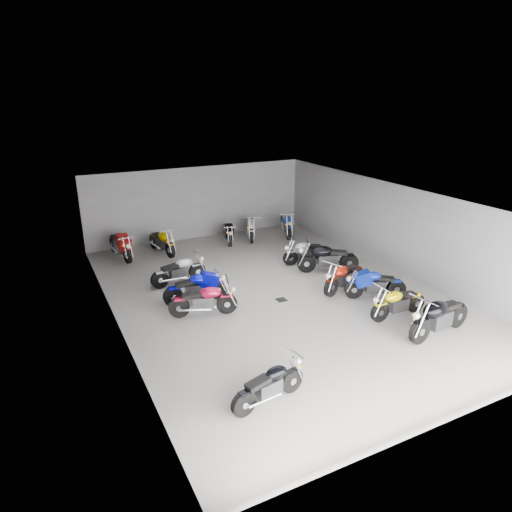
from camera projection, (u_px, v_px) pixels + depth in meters
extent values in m
plane|color=gray|center=(274.00, 294.00, 15.04)|extent=(14.00, 14.00, 0.00)
cube|color=slate|center=(199.00, 203.00, 20.37)|extent=(10.00, 0.10, 3.20)
cube|color=slate|center=(113.00, 275.00, 12.38)|extent=(0.10, 14.00, 3.20)
cube|color=slate|center=(394.00, 228.00, 16.61)|extent=(0.10, 14.00, 3.20)
cube|color=black|center=(275.00, 198.00, 13.94)|extent=(10.00, 14.00, 0.04)
cube|color=black|center=(281.00, 300.00, 14.62)|extent=(0.32, 0.32, 0.01)
cylinder|color=black|center=(292.00, 380.00, 10.09)|extent=(0.59, 0.22, 0.58)
cylinder|color=black|center=(244.00, 404.00, 9.34)|extent=(0.59, 0.24, 0.58)
cube|color=#2D2D30|center=(269.00, 388.00, 9.68)|extent=(0.63, 0.37, 0.36)
ellipsoid|color=black|center=(276.00, 373.00, 9.70)|extent=(0.67, 0.47, 0.32)
cube|color=black|center=(258.00, 383.00, 9.43)|extent=(0.59, 0.35, 0.16)
cylinder|color=black|center=(227.00, 304.00, 13.65)|extent=(0.63, 0.30, 0.62)
cylinder|color=black|center=(179.00, 308.00, 13.41)|extent=(0.64, 0.32, 0.62)
cube|color=#2D2D30|center=(203.00, 303.00, 13.50)|extent=(0.69, 0.46, 0.39)
ellipsoid|color=maroon|center=(210.00, 293.00, 13.43)|extent=(0.75, 0.56, 0.35)
cube|color=black|center=(192.00, 295.00, 13.35)|extent=(0.65, 0.43, 0.18)
cylinder|color=black|center=(217.00, 290.00, 14.61)|extent=(0.64, 0.19, 0.63)
cylinder|color=black|center=(173.00, 296.00, 14.13)|extent=(0.64, 0.21, 0.63)
cube|color=#2D2D30|center=(195.00, 290.00, 14.34)|extent=(0.67, 0.36, 0.39)
ellipsoid|color=#0609B6|center=(202.00, 280.00, 14.30)|extent=(0.71, 0.46, 0.35)
cube|color=black|center=(185.00, 284.00, 14.14)|extent=(0.63, 0.34, 0.18)
cylinder|color=black|center=(197.00, 271.00, 16.11)|extent=(0.63, 0.19, 0.62)
cylinder|color=black|center=(160.00, 280.00, 15.39)|extent=(0.63, 0.21, 0.62)
cube|color=#2D2D30|center=(179.00, 273.00, 15.72)|extent=(0.65, 0.35, 0.39)
ellipsoid|color=#ADADB3|center=(184.00, 263.00, 15.72)|extent=(0.69, 0.45, 0.35)
cube|color=black|center=(170.00, 267.00, 15.47)|extent=(0.61, 0.33, 0.18)
cylinder|color=black|center=(420.00, 331.00, 12.01)|extent=(0.73, 0.23, 0.72)
cylinder|color=black|center=(457.00, 315.00, 12.85)|extent=(0.73, 0.25, 0.72)
cube|color=#2D2D30|center=(440.00, 319.00, 12.39)|extent=(0.76, 0.42, 0.45)
ellipsoid|color=black|center=(436.00, 310.00, 12.14)|extent=(0.81, 0.53, 0.40)
cube|color=black|center=(449.00, 306.00, 12.47)|extent=(0.71, 0.39, 0.20)
cylinder|color=black|center=(380.00, 312.00, 13.16)|extent=(0.60, 0.13, 0.60)
cylinder|color=black|center=(415.00, 303.00, 13.73)|extent=(0.60, 0.15, 0.60)
cube|color=#2D2D30|center=(398.00, 305.00, 13.41)|extent=(0.61, 0.29, 0.38)
ellipsoid|color=#E4D100|center=(394.00, 297.00, 13.22)|extent=(0.64, 0.38, 0.34)
cube|color=black|center=(407.00, 294.00, 13.45)|extent=(0.58, 0.27, 0.17)
cylinder|color=black|center=(354.00, 289.00, 14.66)|extent=(0.61, 0.36, 0.61)
cylinder|color=black|center=(396.00, 289.00, 14.72)|extent=(0.62, 0.38, 0.61)
cube|color=#2D2D30|center=(375.00, 286.00, 14.65)|extent=(0.68, 0.52, 0.38)
ellipsoid|color=#0F28A4|center=(370.00, 278.00, 14.54)|extent=(0.75, 0.61, 0.34)
cube|color=black|center=(385.00, 278.00, 14.58)|extent=(0.64, 0.48, 0.17)
cylinder|color=black|center=(331.00, 287.00, 14.78)|extent=(0.65, 0.32, 0.64)
cylinder|color=black|center=(356.00, 275.00, 15.74)|extent=(0.65, 0.34, 0.64)
cube|color=#2D2D30|center=(344.00, 278.00, 15.23)|extent=(0.71, 0.48, 0.40)
ellipsoid|color=maroon|center=(341.00, 271.00, 14.97)|extent=(0.77, 0.59, 0.36)
cube|color=black|center=(350.00, 268.00, 15.34)|extent=(0.66, 0.45, 0.18)
cylinder|color=black|center=(306.00, 263.00, 16.74)|extent=(0.69, 0.42, 0.70)
cylinder|color=black|center=(349.00, 263.00, 16.80)|extent=(0.70, 0.44, 0.70)
cube|color=#2D2D30|center=(328.00, 260.00, 16.73)|extent=(0.78, 0.59, 0.44)
ellipsoid|color=black|center=(322.00, 251.00, 16.60)|extent=(0.85, 0.70, 0.39)
cube|color=black|center=(338.00, 252.00, 16.64)|extent=(0.73, 0.55, 0.20)
cylinder|color=black|center=(291.00, 258.00, 17.43)|extent=(0.61, 0.18, 0.60)
cylinder|color=black|center=(322.00, 253.00, 17.90)|extent=(0.61, 0.19, 0.60)
cube|color=#2D2D30|center=(307.00, 253.00, 17.63)|extent=(0.63, 0.33, 0.37)
ellipsoid|color=#A1A0A5|center=(302.00, 247.00, 17.46)|extent=(0.67, 0.43, 0.34)
cube|color=black|center=(314.00, 246.00, 17.64)|extent=(0.59, 0.31, 0.17)
cylinder|color=black|center=(127.00, 255.00, 17.61)|extent=(0.23, 0.71, 0.70)
cylinder|color=black|center=(114.00, 244.00, 18.84)|extent=(0.26, 0.72, 0.70)
cube|color=#2D2D30|center=(120.00, 247.00, 18.19)|extent=(0.42, 0.75, 0.44)
ellipsoid|color=#AD1514|center=(121.00, 240.00, 17.89)|extent=(0.53, 0.80, 0.39)
cube|color=black|center=(117.00, 237.00, 18.36)|extent=(0.39, 0.70, 0.20)
cylinder|color=black|center=(170.00, 250.00, 18.21)|extent=(0.25, 0.66, 0.64)
cylinder|color=black|center=(154.00, 241.00, 19.30)|extent=(0.27, 0.66, 0.64)
cube|color=#2D2D30|center=(162.00, 243.00, 18.72)|extent=(0.42, 0.70, 0.40)
ellipsoid|color=#CDA300|center=(164.00, 237.00, 18.44)|extent=(0.52, 0.75, 0.36)
cube|color=black|center=(158.00, 235.00, 18.86)|extent=(0.39, 0.65, 0.18)
cylinder|color=black|center=(230.00, 240.00, 19.53)|extent=(0.28, 0.60, 0.59)
cylinder|color=black|center=(226.00, 231.00, 20.76)|extent=(0.29, 0.61, 0.59)
cube|color=#2D2D30|center=(228.00, 233.00, 20.11)|extent=(0.43, 0.65, 0.37)
ellipsoid|color=black|center=(228.00, 228.00, 19.83)|extent=(0.53, 0.70, 0.33)
cube|color=black|center=(227.00, 226.00, 20.30)|extent=(0.40, 0.61, 0.17)
cylinder|color=black|center=(252.00, 236.00, 19.94)|extent=(0.40, 0.66, 0.67)
cylinder|color=black|center=(251.00, 226.00, 21.35)|extent=(0.42, 0.67, 0.67)
cube|color=#2D2D30|center=(251.00, 229.00, 20.61)|extent=(0.57, 0.75, 0.42)
ellipsoid|color=#B8B8C0|center=(251.00, 223.00, 20.28)|extent=(0.67, 0.82, 0.37)
cube|color=black|center=(251.00, 221.00, 20.82)|extent=(0.53, 0.70, 0.19)
cylinder|color=black|center=(289.00, 233.00, 20.40)|extent=(0.36, 0.68, 0.67)
cylinder|color=black|center=(283.00, 223.00, 21.82)|extent=(0.38, 0.68, 0.67)
cube|color=#2D2D30|center=(286.00, 226.00, 21.07)|extent=(0.53, 0.75, 0.42)
ellipsoid|color=#183E98|center=(287.00, 220.00, 20.74)|extent=(0.64, 0.81, 0.38)
cube|color=black|center=(285.00, 218.00, 21.29)|extent=(0.50, 0.70, 0.19)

